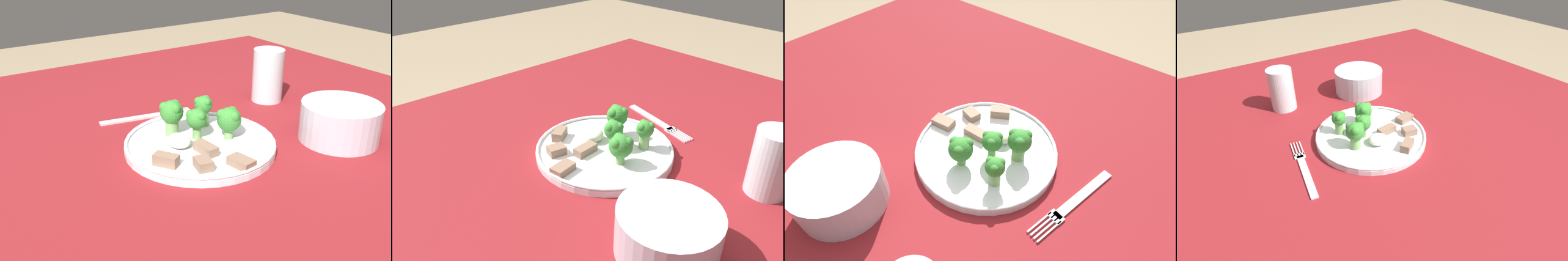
{
  "view_description": "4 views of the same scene",
  "coord_description": "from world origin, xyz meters",
  "views": [
    {
      "loc": [
        0.55,
        -0.49,
        1.08
      ],
      "look_at": [
        -0.01,
        -0.1,
        0.78
      ],
      "focal_mm": 42.0,
      "sensor_mm": 36.0,
      "label": 1
    },
    {
      "loc": [
        0.4,
        0.35,
        1.13
      ],
      "look_at": [
        -0.01,
        -0.09,
        0.78
      ],
      "focal_mm": 35.0,
      "sensor_mm": 36.0,
      "label": 2
    },
    {
      "loc": [
        -0.27,
        0.22,
        1.16
      ],
      "look_at": [
        -0.03,
        -0.07,
        0.78
      ],
      "focal_mm": 28.0,
      "sensor_mm": 36.0,
      "label": 3
    },
    {
      "loc": [
        -0.37,
        -0.57,
        1.15
      ],
      "look_at": [
        -0.04,
        -0.09,
        0.76
      ],
      "focal_mm": 28.0,
      "sensor_mm": 36.0,
      "label": 4
    }
  ],
  "objects": [
    {
      "name": "cream_bowl",
      "position": [
        0.07,
        0.15,
        0.76
      ],
      "size": [
        0.14,
        0.14,
        0.07
      ],
      "color": "#B7BCC6",
      "rests_on": "table"
    },
    {
      "name": "meat_slice_middle_slice",
      "position": [
        -0.0,
        -0.17,
        0.75
      ],
      "size": [
        0.04,
        0.04,
        0.02
      ],
      "color": "#846651",
      "rests_on": "dinner_plate"
    },
    {
      "name": "sauce_dollop",
      "position": [
        -0.04,
        -0.11,
        0.75
      ],
      "size": [
        0.04,
        0.04,
        0.02
      ],
      "color": "silver",
      "rests_on": "dinner_plate"
    },
    {
      "name": "broccoli_floret_near_rim_left",
      "position": [
        -0.09,
        -0.1,
        0.78
      ],
      "size": [
        0.04,
        0.04,
        0.06
      ],
      "color": "#709E56",
      "rests_on": "dinner_plate"
    },
    {
      "name": "broccoli_floret_back_left",
      "position": [
        -0.09,
        -0.03,
        0.77
      ],
      "size": [
        0.03,
        0.03,
        0.06
      ],
      "color": "#709E56",
      "rests_on": "dinner_plate"
    },
    {
      "name": "table",
      "position": [
        0.0,
        0.0,
        0.64
      ],
      "size": [
        1.32,
        1.14,
        0.73
      ],
      "color": "maroon",
      "rests_on": "ground_plane"
    },
    {
      "name": "fork",
      "position": [
        -0.21,
        -0.09,
        0.73
      ],
      "size": [
        0.06,
        0.19,
        0.0
      ],
      "color": "silver",
      "rests_on": "table"
    },
    {
      "name": "broccoli_floret_front_left",
      "position": [
        -0.05,
        -0.07,
        0.77
      ],
      "size": [
        0.04,
        0.04,
        0.06
      ],
      "color": "#709E56",
      "rests_on": "dinner_plate"
    },
    {
      "name": "dinner_plate",
      "position": [
        -0.04,
        -0.08,
        0.73
      ],
      "size": [
        0.26,
        0.26,
        0.02
      ],
      "color": "white",
      "rests_on": "table"
    },
    {
      "name": "meat_slice_rear_slice",
      "position": [
        0.07,
        -0.07,
        0.74
      ],
      "size": [
        0.04,
        0.03,
        0.01
      ],
      "color": "#846651",
      "rests_on": "dinner_plate"
    },
    {
      "name": "meat_slice_edge_slice",
      "position": [
        0.0,
        -0.09,
        0.74
      ],
      "size": [
        0.05,
        0.02,
        0.02
      ],
      "color": "#846651",
      "rests_on": "dinner_plate"
    },
    {
      "name": "meat_slice_front_slice",
      "position": [
        0.04,
        -0.12,
        0.75
      ],
      "size": [
        0.04,
        0.03,
        0.02
      ],
      "color": "#846651",
      "rests_on": "dinner_plate"
    },
    {
      "name": "broccoli_floret_center_left",
      "position": [
        -0.02,
        -0.02,
        0.77
      ],
      "size": [
        0.04,
        0.04,
        0.06
      ],
      "color": "#709E56",
      "rests_on": "dinner_plate"
    }
  ]
}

